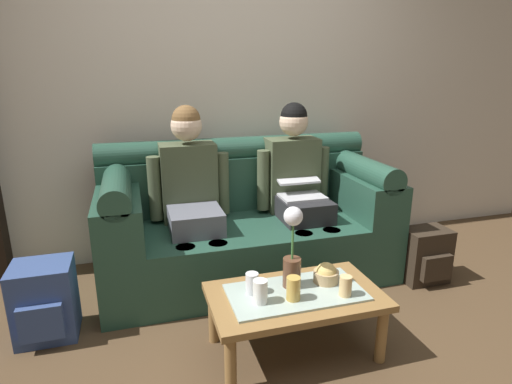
% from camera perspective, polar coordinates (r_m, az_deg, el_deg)
% --- Properties ---
extents(ground_plane, '(14.00, 14.00, 0.00)m').
position_cam_1_polar(ground_plane, '(2.28, 7.16, -23.37)').
color(ground_plane, '#4C3823').
extents(back_wall_patterned, '(6.00, 0.12, 2.90)m').
position_cam_1_polar(back_wall_patterned, '(3.38, -3.94, 16.28)').
color(back_wall_patterned, beige).
rests_on(back_wall_patterned, ground_plane).
extents(couch, '(2.00, 0.88, 0.96)m').
position_cam_1_polar(couch, '(3.06, -1.34, -4.30)').
color(couch, '#234738').
rests_on(couch, ground_plane).
extents(person_left, '(0.56, 0.67, 1.22)m').
position_cam_1_polar(person_left, '(2.89, -8.75, 0.23)').
color(person_left, '#595B66').
rests_on(person_left, ground_plane).
extents(person_right, '(0.56, 0.67, 1.22)m').
position_cam_1_polar(person_right, '(3.09, 5.57, 1.36)').
color(person_right, '#232326').
rests_on(person_right, ground_plane).
extents(coffee_table, '(0.89, 0.51, 0.35)m').
position_cam_1_polar(coffee_table, '(2.26, 5.33, -14.43)').
color(coffee_table, olive).
rests_on(coffee_table, ground_plane).
extents(flower_vase, '(0.10, 0.10, 0.44)m').
position_cam_1_polar(flower_vase, '(2.19, 4.90, -7.84)').
color(flower_vase, brown).
rests_on(flower_vase, coffee_table).
extents(snack_bowl, '(0.14, 0.14, 0.11)m').
position_cam_1_polar(snack_bowl, '(2.33, 9.44, -10.90)').
color(snack_bowl, tan).
rests_on(snack_bowl, coffee_table).
extents(cup_near_left, '(0.07, 0.07, 0.11)m').
position_cam_1_polar(cup_near_left, '(2.18, -0.54, -12.23)').
color(cup_near_left, silver).
rests_on(cup_near_left, coffee_table).
extents(cup_near_right, '(0.07, 0.07, 0.12)m').
position_cam_1_polar(cup_near_right, '(2.14, 5.07, -12.84)').
color(cup_near_right, gold).
rests_on(cup_near_right, coffee_table).
extents(cup_far_center, '(0.07, 0.07, 0.12)m').
position_cam_1_polar(cup_far_center, '(2.10, 0.58, -13.29)').
color(cup_far_center, white).
rests_on(cup_far_center, coffee_table).
extents(cup_far_left, '(0.06, 0.06, 0.10)m').
position_cam_1_polar(cup_far_left, '(2.21, 11.99, -12.30)').
color(cup_far_left, '#DBB77A').
rests_on(cup_far_left, coffee_table).
extents(backpack_left, '(0.32, 0.32, 0.43)m').
position_cam_1_polar(backpack_left, '(2.68, -26.60, -13.09)').
color(backpack_left, '#33477A').
rests_on(backpack_left, ground_plane).
extents(backpack_right, '(0.31, 0.26, 0.38)m').
position_cam_1_polar(backpack_right, '(3.22, 21.89, -7.99)').
color(backpack_right, '#2D2319').
rests_on(backpack_right, ground_plane).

